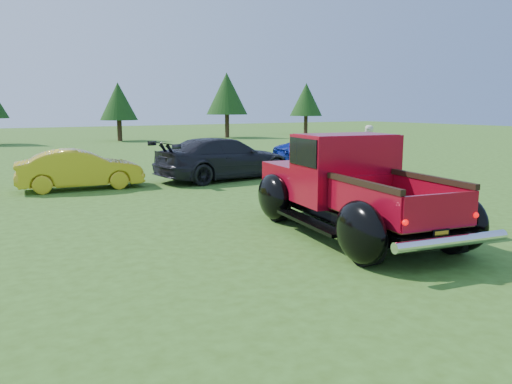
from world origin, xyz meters
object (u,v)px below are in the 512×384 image
at_px(pickup_truck, 344,185).
at_px(show_car_blue, 330,152).
at_px(show_car_yellow, 80,169).
at_px(tree_far_east, 306,100).
at_px(tree_mid_right, 118,102).
at_px(show_car_grey, 224,158).
at_px(spectator, 367,149).
at_px(tree_east, 227,94).

height_order(pickup_truck, show_car_blue, pickup_truck).
bearing_deg(show_car_yellow, show_car_blue, -81.80).
bearing_deg(tree_far_east, show_car_yellow, -138.73).
bearing_deg(tree_far_east, pickup_truck, -125.44).
height_order(tree_mid_right, show_car_grey, tree_mid_right).
distance_m(show_car_blue, spectator, 2.03).
bearing_deg(show_car_grey, spectator, -108.57).
bearing_deg(spectator, tree_east, -125.55).
relative_size(tree_far_east, pickup_truck, 0.84).
bearing_deg(tree_far_east, tree_mid_right, -178.41).
height_order(tree_mid_right, tree_far_east, tree_far_east).
bearing_deg(tree_mid_right, show_car_grey, -96.56).
height_order(tree_east, tree_far_east, tree_east).
xyz_separation_m(tree_mid_right, show_car_blue, (2.95, -21.50, -2.31)).
relative_size(tree_east, show_car_blue, 1.14).
xyz_separation_m(tree_far_east, spectator, (-14.85, -24.00, -2.31)).
distance_m(tree_mid_right, tree_east, 9.04).
bearing_deg(show_car_blue, tree_east, -5.21).
bearing_deg(show_car_yellow, pickup_truck, -150.76).
relative_size(tree_far_east, show_car_blue, 1.01).
height_order(pickup_truck, show_car_grey, pickup_truck).
bearing_deg(tree_mid_right, show_car_yellow, -108.92).
relative_size(tree_east, pickup_truck, 0.94).
relative_size(tree_east, tree_far_east, 1.12).
height_order(pickup_truck, show_car_yellow, pickup_truck).
relative_size(tree_far_east, show_car_grey, 0.93).
xyz_separation_m(pickup_truck, show_car_grey, (1.35, 8.04, -0.22)).
height_order(show_car_grey, spectator, spectator).
bearing_deg(pickup_truck, tree_far_east, 63.70).
relative_size(tree_far_east, show_car_yellow, 1.26).
height_order(tree_far_east, show_car_blue, tree_far_east).
xyz_separation_m(tree_mid_right, tree_east, (9.00, -0.50, 0.68)).
distance_m(tree_mid_right, show_car_yellow, 23.24).
distance_m(tree_far_east, show_car_grey, 30.76).
xyz_separation_m(pickup_truck, show_car_yellow, (-3.59, 8.41, -0.33)).
distance_m(show_car_yellow, show_car_blue, 10.46).
bearing_deg(pickup_truck, spectator, 52.99).
distance_m(tree_far_east, pickup_truck, 37.86).
bearing_deg(show_car_blue, tree_mid_right, 18.68).
height_order(tree_mid_right, spectator, tree_mid_right).
distance_m(show_car_grey, spectator, 5.85).
xyz_separation_m(tree_east, show_car_grey, (-11.56, -21.75, -2.91)).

